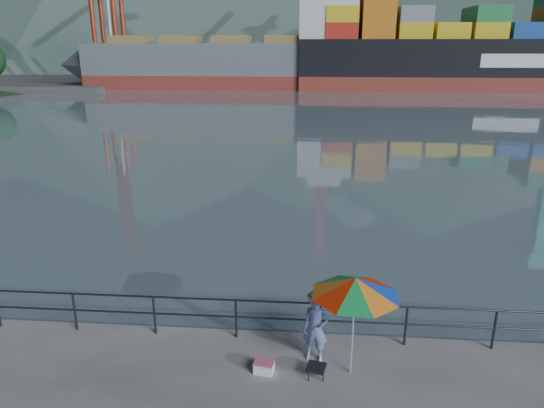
{
  "coord_description": "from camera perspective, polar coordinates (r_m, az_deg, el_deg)",
  "views": [
    {
      "loc": [
        2.67,
        -8.35,
        6.73
      ],
      "look_at": [
        1.52,
        6.0,
        2.0
      ],
      "focal_mm": 32.0,
      "sensor_mm": 36.0,
      "label": 1
    }
  ],
  "objects": [
    {
      "name": "container_stacks",
      "position": [
        106.59,
        21.83,
        15.08
      ],
      "size": [
        58.0,
        8.4,
        7.8
      ],
      "color": "orange",
      "rests_on": "ground"
    },
    {
      "name": "bulk_carrier",
      "position": [
        83.75,
        -3.25,
        16.41
      ],
      "size": [
        48.59,
        8.41,
        14.5
      ],
      "color": "maroon",
      "rests_on": "ground"
    },
    {
      "name": "container_ship",
      "position": [
        89.42,
        26.55,
        15.78
      ],
      "size": [
        64.55,
        10.76,
        18.1
      ],
      "color": "maroon",
      "rests_on": "ground"
    },
    {
      "name": "folding_stool",
      "position": [
        10.94,
        5.19,
        -18.99
      ],
      "size": [
        0.47,
        0.47,
        0.26
      ],
      "color": "black",
      "rests_on": "ground"
    },
    {
      "name": "fishing_rod",
      "position": [
        12.4,
        4.27,
        -14.74
      ],
      "size": [
        0.05,
        1.88,
        1.33
      ],
      "primitive_type": "cylinder",
      "rotation": [
        0.96,
        0.0,
        -0.02
      ],
      "color": "black",
      "rests_on": "ground"
    },
    {
      "name": "harbor_water",
      "position": [
        138.54,
        3.58,
        15.38
      ],
      "size": [
        500.0,
        280.0,
        0.0
      ],
      "primitive_type": "cube",
      "color": "slate",
      "rests_on": "ground"
    },
    {
      "name": "far_dock",
      "position": [
        101.84,
        8.96,
        14.19
      ],
      "size": [
        200.0,
        40.0,
        0.4
      ],
      "primitive_type": "cube",
      "color": "#514F4C",
      "rests_on": "ground"
    },
    {
      "name": "guardrail",
      "position": [
        12.12,
        -9.06,
        -12.9
      ],
      "size": [
        22.0,
        0.06,
        1.03
      ],
      "color": "#2D3033",
      "rests_on": "ground"
    },
    {
      "name": "fisherman",
      "position": [
        11.07,
        5.13,
        -14.4
      ],
      "size": [
        0.64,
        0.49,
        1.57
      ],
      "primitive_type": "imported",
      "rotation": [
        0.0,
        0.0,
        -0.21
      ],
      "color": "#203D97",
      "rests_on": "ground"
    },
    {
      "name": "cooler_bag",
      "position": [
        11.02,
        -0.95,
        -18.7
      ],
      "size": [
        0.45,
        0.34,
        0.24
      ],
      "primitive_type": "cube",
      "rotation": [
        0.0,
        0.0,
        -0.18
      ],
      "color": "white",
      "rests_on": "ground"
    },
    {
      "name": "beach_umbrella",
      "position": [
        10.1,
        9.79,
        -9.57
      ],
      "size": [
        2.34,
        2.34,
        2.27
      ],
      "color": "white",
      "rests_on": "ground"
    }
  ]
}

